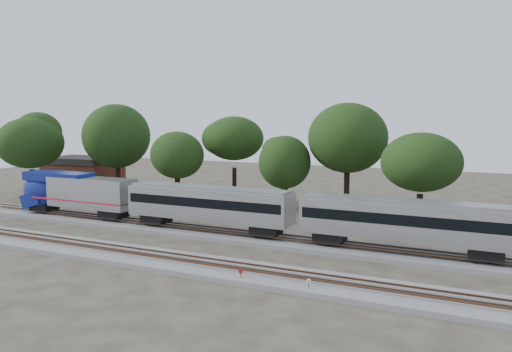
{
  "coord_description": "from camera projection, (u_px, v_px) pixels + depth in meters",
  "views": [
    {
      "loc": [
        22.2,
        -36.37,
        11.78
      ],
      "look_at": [
        2.59,
        5.0,
        6.36
      ],
      "focal_mm": 35.0,
      "sensor_mm": 36.0,
      "label": 1
    }
  ],
  "objects": [
    {
      "name": "ground",
      "position": [
        205.0,
        253.0,
        43.47
      ],
      "size": [
        160.0,
        160.0,
        0.0
      ],
      "primitive_type": "plane",
      "color": "#383328",
      "rests_on": "ground"
    },
    {
      "name": "track_far",
      "position": [
        237.0,
        236.0,
        48.83
      ],
      "size": [
        160.0,
        5.0,
        0.73
      ],
      "color": "slate",
      "rests_on": "ground"
    },
    {
      "name": "track_near",
      "position": [
        179.0,
        263.0,
        39.86
      ],
      "size": [
        160.0,
        5.0,
        0.73
      ],
      "color": "slate",
      "rests_on": "ground"
    },
    {
      "name": "train",
      "position": [
        406.0,
        220.0,
        41.67
      ],
      "size": [
        91.61,
        3.16,
        4.66
      ],
      "color": "#BABDC2",
      "rests_on": "ground"
    },
    {
      "name": "switch_stand_red",
      "position": [
        241.0,
        274.0,
        35.54
      ],
      "size": [
        0.32,
        0.06,
        1.0
      ],
      "rotation": [
        0.0,
        0.0,
        0.08
      ],
      "color": "#512D19",
      "rests_on": "ground"
    },
    {
      "name": "switch_stand_white",
      "position": [
        309.0,
        284.0,
        33.58
      ],
      "size": [
        0.31,
        0.06,
        0.98
      ],
      "rotation": [
        0.0,
        0.0,
        -0.02
      ],
      "color": "#512D19",
      "rests_on": "ground"
    },
    {
      "name": "switch_lever",
      "position": [
        263.0,
        286.0,
        34.44
      ],
      "size": [
        0.58,
        0.48,
        0.3
      ],
      "primitive_type": "cube",
      "rotation": [
        0.0,
        0.0,
        0.42
      ],
      "color": "#512D19",
      "rests_on": "ground"
    },
    {
      "name": "brick_building",
      "position": [
        83.0,
        173.0,
        80.96
      ],
      "size": [
        11.56,
        8.48,
        5.35
      ],
      "rotation": [
        0.0,
        0.0,
        0.06
      ],
      "color": "brown",
      "rests_on": "ground"
    },
    {
      "name": "tree_0",
      "position": [
        31.0,
        143.0,
        70.26
      ],
      "size": [
        8.28,
        8.28,
        11.67
      ],
      "color": "black",
      "rests_on": "ground"
    },
    {
      "name": "tree_1",
      "position": [
        117.0,
        136.0,
        71.84
      ],
      "size": [
        9.19,
        9.19,
        12.96
      ],
      "color": "black",
      "rests_on": "ground"
    },
    {
      "name": "tree_2",
      "position": [
        177.0,
        155.0,
        66.17
      ],
      "size": [
        6.88,
        6.88,
        9.69
      ],
      "color": "black",
      "rests_on": "ground"
    },
    {
      "name": "tree_3",
      "position": [
        234.0,
        139.0,
        69.02
      ],
      "size": [
        8.98,
        8.98,
        12.67
      ],
      "color": "black",
      "rests_on": "ground"
    },
    {
      "name": "tree_4",
      "position": [
        285.0,
        162.0,
        61.28
      ],
      "size": [
        6.36,
        6.36,
        8.97
      ],
      "color": "black",
      "rests_on": "ground"
    },
    {
      "name": "tree_5",
      "position": [
        348.0,
        138.0,
        60.29
      ],
      "size": [
        9.42,
        9.42,
        13.28
      ],
      "color": "black",
      "rests_on": "ground"
    },
    {
      "name": "tree_6",
      "position": [
        421.0,
        162.0,
        51.1
      ],
      "size": [
        7.3,
        7.3,
        10.29
      ],
      "color": "black",
      "rests_on": "ground"
    }
  ]
}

